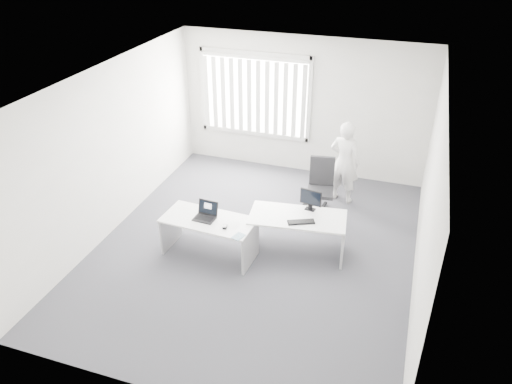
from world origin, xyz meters
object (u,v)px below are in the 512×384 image
(desk_far, at_px, (297,227))
(desk_near, at_px, (209,229))
(person, at_px, (345,162))
(laptop, at_px, (204,212))
(monitor, at_px, (311,200))
(office_chair, at_px, (320,197))

(desk_far, bearing_deg, desk_near, -167.00)
(person, xyz_separation_m, laptop, (-1.76, -2.40, -0.01))
(desk_near, relative_size, monitor, 4.18)
(person, relative_size, monitor, 4.47)
(person, distance_m, laptop, 2.98)
(desk_far, distance_m, office_chair, 1.33)
(monitor, bearing_deg, laptop, -143.77)
(desk_far, xyz_separation_m, monitor, (0.14, 0.26, 0.37))
(desk_near, xyz_separation_m, desk_far, (1.30, 0.48, 0.02))
(desk_far, height_order, office_chair, office_chair)
(office_chair, bearing_deg, monitor, -96.85)
(desk_near, bearing_deg, monitor, 30.81)
(desk_far, distance_m, person, 1.96)
(desk_near, relative_size, office_chair, 1.41)
(laptop, xyz_separation_m, monitor, (1.50, 0.76, 0.08))
(desk_near, relative_size, laptop, 4.51)
(office_chair, height_order, laptop, office_chair)
(person, bearing_deg, monitor, 93.98)
(monitor, bearing_deg, desk_far, -108.56)
(desk_near, xyz_separation_m, person, (1.70, 2.38, 0.32))
(laptop, distance_m, monitor, 1.68)
(office_chair, xyz_separation_m, person, (0.30, 0.59, 0.47))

